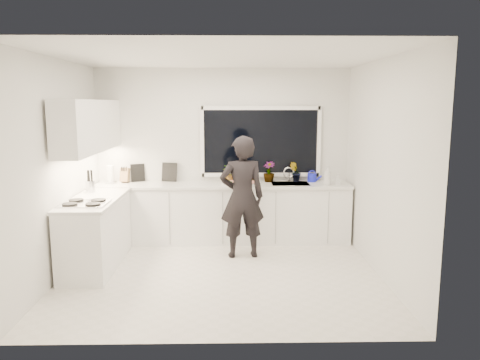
{
  "coord_description": "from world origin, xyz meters",
  "views": [
    {
      "loc": [
        0.13,
        -5.7,
        2.16
      ],
      "look_at": [
        0.25,
        0.4,
        1.15
      ],
      "focal_mm": 35.0,
      "sensor_mm": 36.0,
      "label": 1
    }
  ],
  "objects": [
    {
      "name": "person",
      "position": [
        0.28,
        0.69,
        0.86
      ],
      "size": [
        0.67,
        0.48,
        1.72
      ],
      "primitive_type": "imported",
      "rotation": [
        0.0,
        0.0,
        3.26
      ],
      "color": "black",
      "rests_on": "floor"
    },
    {
      "name": "sink",
      "position": [
        1.05,
        1.45,
        0.87
      ],
      "size": [
        0.58,
        0.42,
        0.14
      ],
      "primitive_type": "cube",
      "color": "silver",
      "rests_on": "countertop_back"
    },
    {
      "name": "wall_right",
      "position": [
        2.01,
        0.0,
        1.35
      ],
      "size": [
        0.02,
        3.5,
        2.7
      ],
      "primitive_type": "cube",
      "color": "white",
      "rests_on": "ground"
    },
    {
      "name": "picture_frame_small",
      "position": [
        -0.85,
        1.69,
        1.07
      ],
      "size": [
        0.25,
        0.08,
        0.3
      ],
      "primitive_type": "cube",
      "rotation": [
        0.0,
        0.0,
        -0.26
      ],
      "color": "black",
      "rests_on": "countertop_back"
    },
    {
      "name": "soap_bottles",
      "position": [
        1.64,
        1.3,
        1.05
      ],
      "size": [
        0.28,
        0.16,
        0.29
      ],
      "color": "#D8BF66",
      "rests_on": "countertop_back"
    },
    {
      "name": "countertop_left",
      "position": [
        -1.67,
        0.35,
        0.9
      ],
      "size": [
        0.62,
        1.6,
        0.04
      ],
      "primitive_type": "cube",
      "color": "silver",
      "rests_on": "base_cabinets_left"
    },
    {
      "name": "utensil_crock",
      "position": [
        -1.85,
        0.8,
        1.0
      ],
      "size": [
        0.15,
        0.15,
        0.16
      ],
      "primitive_type": "cylinder",
      "rotation": [
        0.0,
        0.0,
        0.17
      ],
      "color": "silver",
      "rests_on": "countertop_left"
    },
    {
      "name": "countertop_back",
      "position": [
        0.0,
        1.44,
        0.9
      ],
      "size": [
        3.94,
        0.62,
        0.04
      ],
      "primitive_type": "cube",
      "color": "silver",
      "rests_on": "base_cabinets_back"
    },
    {
      "name": "paper_towel_roll",
      "position": [
        -1.75,
        1.55,
        1.05
      ],
      "size": [
        0.13,
        0.13,
        0.26
      ],
      "primitive_type": "cylinder",
      "rotation": [
        0.0,
        0.0,
        0.19
      ],
      "color": "white",
      "rests_on": "countertop_back"
    },
    {
      "name": "pizza_tray",
      "position": [
        0.29,
        1.42,
        0.94
      ],
      "size": [
        0.6,
        0.54,
        0.03
      ],
      "primitive_type": "cube",
      "rotation": [
        0.0,
        0.0,
        -0.43
      ],
      "color": "silver",
      "rests_on": "countertop_back"
    },
    {
      "name": "window",
      "position": [
        0.6,
        1.73,
        1.55
      ],
      "size": [
        1.8,
        0.02,
        1.0
      ],
      "primitive_type": "cube",
      "color": "black",
      "rests_on": "wall_back"
    },
    {
      "name": "base_cabinets_back",
      "position": [
        0.0,
        1.45,
        0.44
      ],
      "size": [
        3.92,
        0.58,
        0.88
      ],
      "primitive_type": "cube",
      "color": "white",
      "rests_on": "floor"
    },
    {
      "name": "pizza",
      "position": [
        0.29,
        1.42,
        0.95
      ],
      "size": [
        0.55,
        0.48,
        0.01
      ],
      "primitive_type": "cube",
      "rotation": [
        0.0,
        0.0,
        -0.43
      ],
      "color": "#B43818",
      "rests_on": "pizza_tray"
    },
    {
      "name": "stovetop",
      "position": [
        -1.69,
        -0.0,
        0.94
      ],
      "size": [
        0.56,
        0.48,
        0.03
      ],
      "primitive_type": "cube",
      "color": "black",
      "rests_on": "countertop_left"
    },
    {
      "name": "wall_back",
      "position": [
        0.0,
        1.76,
        1.35
      ],
      "size": [
        4.0,
        0.02,
        2.7
      ],
      "primitive_type": "cube",
      "color": "white",
      "rests_on": "ground"
    },
    {
      "name": "faucet",
      "position": [
        1.05,
        1.65,
        1.03
      ],
      "size": [
        0.03,
        0.03,
        0.22
      ],
      "primitive_type": "cylinder",
      "color": "silver",
      "rests_on": "countertop_back"
    },
    {
      "name": "base_cabinets_left",
      "position": [
        -1.67,
        0.35,
        0.44
      ],
      "size": [
        0.58,
        1.6,
        0.88
      ],
      "primitive_type": "cube",
      "color": "white",
      "rests_on": "floor"
    },
    {
      "name": "floor",
      "position": [
        0.0,
        0.0,
        -0.01
      ],
      "size": [
        4.0,
        3.5,
        0.02
      ],
      "primitive_type": "cube",
      "color": "beige",
      "rests_on": "ground"
    },
    {
      "name": "wall_left",
      "position": [
        -2.01,
        0.0,
        1.35
      ],
      "size": [
        0.02,
        3.5,
        2.7
      ],
      "primitive_type": "cube",
      "color": "white",
      "rests_on": "ground"
    },
    {
      "name": "picture_frame_large",
      "position": [
        -1.36,
        1.69,
        1.06
      ],
      "size": [
        0.21,
        0.09,
        0.28
      ],
      "primitive_type": "cube",
      "rotation": [
        0.0,
        0.0,
        0.35
      ],
      "color": "black",
      "rests_on": "countertop_back"
    },
    {
      "name": "ceiling",
      "position": [
        0.0,
        0.0,
        2.71
      ],
      "size": [
        4.0,
        3.5,
        0.02
      ],
      "primitive_type": "cube",
      "color": "white",
      "rests_on": "wall_back"
    },
    {
      "name": "knife_block",
      "position": [
        -1.54,
        1.59,
        1.03
      ],
      "size": [
        0.14,
        0.12,
        0.22
      ],
      "primitive_type": "cube",
      "rotation": [
        0.0,
        0.0,
        -0.15
      ],
      "color": "olive",
      "rests_on": "countertop_back"
    },
    {
      "name": "upper_cabinets",
      "position": [
        -1.79,
        0.7,
        1.85
      ],
      "size": [
        0.34,
        2.1,
        0.7
      ],
      "primitive_type": "cube",
      "color": "white",
      "rests_on": "wall_left"
    },
    {
      "name": "watering_can",
      "position": [
        1.41,
        1.61,
        0.98
      ],
      "size": [
        0.19,
        0.19,
        0.13
      ],
      "primitive_type": "cylinder",
      "rotation": [
        0.0,
        0.0,
        0.42
      ],
      "color": "#161CD1",
      "rests_on": "countertop_back"
    },
    {
      "name": "herb_plants",
      "position": [
        0.55,
        1.61,
        1.07
      ],
      "size": [
        1.27,
        0.31,
        0.32
      ],
      "color": "#26662D",
      "rests_on": "countertop_back"
    }
  ]
}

